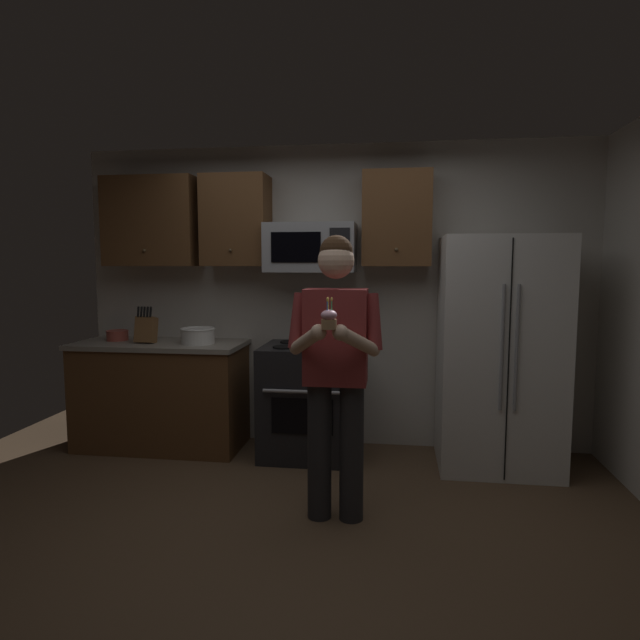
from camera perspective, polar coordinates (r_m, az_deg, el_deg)
ground_plane at (r=3.40m, az=-2.42°, el=-21.95°), size 6.00×6.00×0.00m
wall_back at (r=4.74m, az=1.35°, el=2.49°), size 4.40×0.10×2.60m
oven_range at (r=4.51m, az=-1.18°, el=-8.51°), size 0.76×0.70×0.93m
microwave at (r=4.48m, az=-0.96°, el=7.66°), size 0.74×0.41×0.40m
refrigerator at (r=4.40m, az=18.44°, el=-3.35°), size 0.90×0.75×1.80m
cabinet_row_upper at (r=4.67m, az=-7.97°, el=10.36°), size 2.78×0.36×0.76m
counter_left at (r=4.90m, az=-16.45°, el=-7.57°), size 1.44×0.66×0.92m
knife_block at (r=4.80m, az=-17.96°, el=-0.94°), size 0.16×0.15×0.32m
bowl_large_white at (r=4.63m, az=-12.83°, el=-1.60°), size 0.29×0.29×0.13m
bowl_small_colored at (r=5.03m, az=-20.68°, el=-1.51°), size 0.19×0.19×0.09m
person at (r=3.28m, az=1.66°, el=-4.48°), size 0.60×0.48×1.76m
cupcake at (r=2.91m, az=0.95°, el=0.12°), size 0.09×0.09×0.17m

